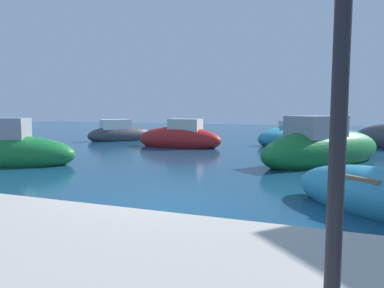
{
  "coord_description": "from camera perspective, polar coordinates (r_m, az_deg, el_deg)",
  "views": [
    {
      "loc": [
        3.35,
        -7.04,
        2.14
      ],
      "look_at": [
        -2.2,
        7.96,
        0.53
      ],
      "focal_mm": 33.36,
      "sensor_mm": 36.0,
      "label": 1
    }
  ],
  "objects": [
    {
      "name": "moored_boat_1",
      "position": [
        24.24,
        -11.41,
        1.64
      ],
      "size": [
        3.95,
        4.3,
        1.69
      ],
      "rotation": [
        0.0,
        0.0,
        0.87
      ],
      "color": "#3F3F47",
      "rests_on": "ground"
    },
    {
      "name": "moored_boat_2",
      "position": [
        8.36,
        27.26,
        -7.37
      ],
      "size": [
        3.84,
        3.47,
        1.21
      ],
      "rotation": [
        0.0,
        0.0,
        5.6
      ],
      "color": "teal",
      "rests_on": "ground"
    },
    {
      "name": "ground",
      "position": [
        8.09,
        -5.02,
        -9.62
      ],
      "size": [
        80.0,
        80.0,
        0.0
      ],
      "primitive_type": "plane",
      "color": "navy"
    },
    {
      "name": "moored_boat_3",
      "position": [
        19.73,
        -2.04,
        0.9
      ],
      "size": [
        4.99,
        1.83,
        1.89
      ],
      "rotation": [
        0.0,
        0.0,
        3.1
      ],
      "color": "#B21E1E",
      "rests_on": "ground"
    },
    {
      "name": "quay_promenade",
      "position": [
        7.0,
        27.9,
        -10.6
      ],
      "size": [
        44.0,
        32.0,
        0.5
      ],
      "color": "#ADA89E",
      "rests_on": "ground"
    },
    {
      "name": "moored_boat_0",
      "position": [
        14.72,
        20.22,
        -0.71
      ],
      "size": [
        5.44,
        6.3,
        2.25
      ],
      "rotation": [
        0.0,
        0.0,
        0.92
      ],
      "color": "#197233",
      "rests_on": "ground"
    },
    {
      "name": "moored_boat_5",
      "position": [
        15.11,
        -27.23,
        -1.05
      ],
      "size": [
        5.13,
        3.26,
        2.1
      ],
      "rotation": [
        0.0,
        0.0,
        0.37
      ],
      "color": "#197233",
      "rests_on": "ground"
    },
    {
      "name": "moored_boat_6",
      "position": [
        21.97,
        15.41,
        1.13
      ],
      "size": [
        4.27,
        4.68,
        1.74
      ],
      "rotation": [
        0.0,
        0.0,
        4.02
      ],
      "color": "teal",
      "rests_on": "ground"
    }
  ]
}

